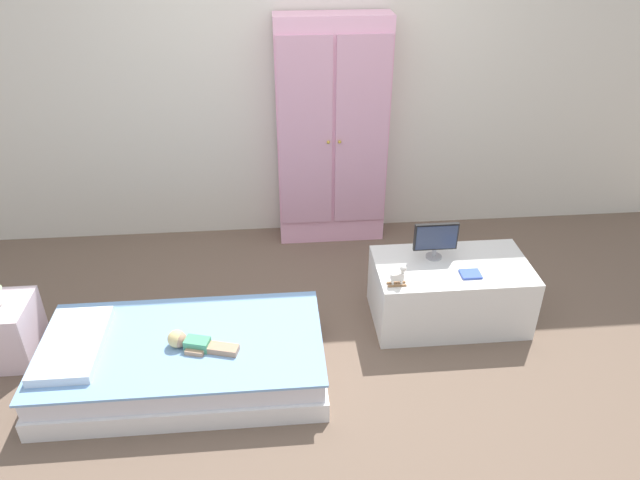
{
  "coord_description": "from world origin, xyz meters",
  "views": [
    {
      "loc": [
        -0.21,
        -2.64,
        2.39
      ],
      "look_at": [
        0.06,
        0.4,
        0.56
      ],
      "focal_mm": 33.15,
      "sensor_mm": 36.0,
      "label": 1
    }
  ],
  "objects_px": {
    "tv_stand": "(449,292)",
    "wardrobe": "(332,135)",
    "book_blue": "(471,274)",
    "tv_monitor": "(436,238)",
    "rocking_horse_toy": "(399,276)",
    "nightstand": "(4,331)",
    "doll": "(190,342)",
    "bed": "(184,359)"
  },
  "relations": [
    {
      "from": "tv_stand",
      "to": "wardrobe",
      "type": "bearing_deg",
      "value": 119.45
    },
    {
      "from": "tv_monitor",
      "to": "book_blue",
      "type": "bearing_deg",
      "value": -51.36
    },
    {
      "from": "tv_stand",
      "to": "book_blue",
      "type": "relative_size",
      "value": 7.99
    },
    {
      "from": "doll",
      "to": "rocking_horse_toy",
      "type": "relative_size",
      "value": 2.94
    },
    {
      "from": "tv_monitor",
      "to": "rocking_horse_toy",
      "type": "xyz_separation_m",
      "value": [
        -0.28,
        -0.27,
        -0.07
      ]
    },
    {
      "from": "wardrobe",
      "to": "tv_stand",
      "type": "bearing_deg",
      "value": -60.55
    },
    {
      "from": "doll",
      "to": "book_blue",
      "type": "distance_m",
      "value": 1.67
    },
    {
      "from": "wardrobe",
      "to": "rocking_horse_toy",
      "type": "xyz_separation_m",
      "value": [
        0.25,
        -1.3,
        -0.37
      ]
    },
    {
      "from": "bed",
      "to": "nightstand",
      "type": "distance_m",
      "value": 1.09
    },
    {
      "from": "tv_stand",
      "to": "tv_monitor",
      "type": "height_order",
      "value": "tv_monitor"
    },
    {
      "from": "bed",
      "to": "book_blue",
      "type": "relative_size",
      "value": 13.09
    },
    {
      "from": "nightstand",
      "to": "rocking_horse_toy",
      "type": "height_order",
      "value": "rocking_horse_toy"
    },
    {
      "from": "wardrobe",
      "to": "bed",
      "type": "bearing_deg",
      "value": -123.03
    },
    {
      "from": "bed",
      "to": "tv_monitor",
      "type": "bearing_deg",
      "value": 17.74
    },
    {
      "from": "rocking_horse_toy",
      "to": "book_blue",
      "type": "bearing_deg",
      "value": 7.67
    },
    {
      "from": "doll",
      "to": "rocking_horse_toy",
      "type": "xyz_separation_m",
      "value": [
        1.18,
        0.26,
        0.18
      ]
    },
    {
      "from": "rocking_horse_toy",
      "to": "doll",
      "type": "bearing_deg",
      "value": -167.39
    },
    {
      "from": "wardrobe",
      "to": "book_blue",
      "type": "height_order",
      "value": "wardrobe"
    },
    {
      "from": "wardrobe",
      "to": "rocking_horse_toy",
      "type": "relative_size",
      "value": 12.78
    },
    {
      "from": "bed",
      "to": "tv_stand",
      "type": "bearing_deg",
      "value": 13.72
    },
    {
      "from": "tv_monitor",
      "to": "book_blue",
      "type": "distance_m",
      "value": 0.3
    },
    {
      "from": "bed",
      "to": "rocking_horse_toy",
      "type": "height_order",
      "value": "rocking_horse_toy"
    },
    {
      "from": "bed",
      "to": "tv_stand",
      "type": "distance_m",
      "value": 1.66
    },
    {
      "from": "nightstand",
      "to": "wardrobe",
      "type": "xyz_separation_m",
      "value": [
        2.03,
        1.24,
        0.66
      ]
    },
    {
      "from": "tv_stand",
      "to": "rocking_horse_toy",
      "type": "xyz_separation_m",
      "value": [
        -0.38,
        -0.18,
        0.27
      ]
    },
    {
      "from": "wardrobe",
      "to": "rocking_horse_toy",
      "type": "bearing_deg",
      "value": -78.95
    },
    {
      "from": "doll",
      "to": "book_blue",
      "type": "bearing_deg",
      "value": 11.27
    },
    {
      "from": "bed",
      "to": "tv_monitor",
      "type": "relative_size",
      "value": 5.71
    },
    {
      "from": "nightstand",
      "to": "tv_monitor",
      "type": "height_order",
      "value": "tv_monitor"
    },
    {
      "from": "wardrobe",
      "to": "tv_stand",
      "type": "xyz_separation_m",
      "value": [
        0.63,
        -1.12,
        -0.64
      ]
    },
    {
      "from": "bed",
      "to": "tv_stand",
      "type": "relative_size",
      "value": 1.64
    },
    {
      "from": "wardrobe",
      "to": "rocking_horse_toy",
      "type": "height_order",
      "value": "wardrobe"
    },
    {
      "from": "doll",
      "to": "wardrobe",
      "type": "distance_m",
      "value": 1.9
    },
    {
      "from": "rocking_horse_toy",
      "to": "nightstand",
      "type": "bearing_deg",
      "value": 178.66
    },
    {
      "from": "bed",
      "to": "tv_monitor",
      "type": "distance_m",
      "value": 1.65
    },
    {
      "from": "tv_stand",
      "to": "tv_monitor",
      "type": "relative_size",
      "value": 3.48
    },
    {
      "from": "doll",
      "to": "tv_stand",
      "type": "bearing_deg",
      "value": 15.91
    },
    {
      "from": "bed",
      "to": "rocking_horse_toy",
      "type": "xyz_separation_m",
      "value": [
        1.24,
        0.21,
        0.35
      ]
    },
    {
      "from": "tv_stand",
      "to": "rocking_horse_toy",
      "type": "distance_m",
      "value": 0.5
    },
    {
      "from": "tv_stand",
      "to": "bed",
      "type": "bearing_deg",
      "value": -166.28
    },
    {
      "from": "nightstand",
      "to": "rocking_horse_toy",
      "type": "xyz_separation_m",
      "value": [
        2.29,
        -0.05,
        0.29
      ]
    },
    {
      "from": "tv_monitor",
      "to": "book_blue",
      "type": "height_order",
      "value": "tv_monitor"
    }
  ]
}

